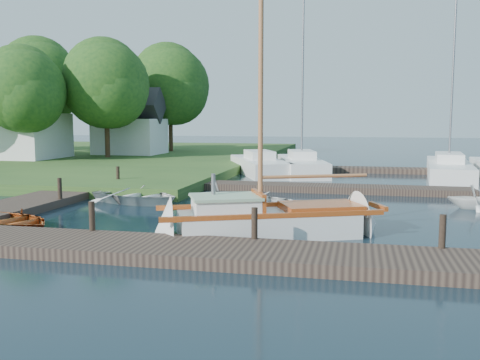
% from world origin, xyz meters
% --- Properties ---
extents(ground, '(160.00, 160.00, 0.00)m').
position_xyz_m(ground, '(0.00, 0.00, 0.00)').
color(ground, black).
rests_on(ground, ground).
extents(near_dock, '(18.00, 2.20, 0.30)m').
position_xyz_m(near_dock, '(0.00, -6.00, 0.15)').
color(near_dock, '#2C221D').
rests_on(near_dock, ground).
extents(left_dock, '(2.20, 18.00, 0.30)m').
position_xyz_m(left_dock, '(-8.00, 2.00, 0.15)').
color(left_dock, '#2C221D').
rests_on(left_dock, ground).
extents(far_dock, '(14.00, 1.60, 0.30)m').
position_xyz_m(far_dock, '(2.00, 6.50, 0.15)').
color(far_dock, '#2C221D').
rests_on(far_dock, ground).
extents(pontoon, '(30.00, 1.60, 0.30)m').
position_xyz_m(pontoon, '(10.00, 16.00, 0.15)').
color(pontoon, '#2C221D').
rests_on(pontoon, ground).
extents(mooring_post_1, '(0.16, 0.16, 0.80)m').
position_xyz_m(mooring_post_1, '(-3.00, -5.00, 0.70)').
color(mooring_post_1, black).
rests_on(mooring_post_1, near_dock).
extents(mooring_post_2, '(0.16, 0.16, 0.80)m').
position_xyz_m(mooring_post_2, '(1.50, -5.00, 0.70)').
color(mooring_post_2, black).
rests_on(mooring_post_2, near_dock).
extents(mooring_post_3, '(0.16, 0.16, 0.80)m').
position_xyz_m(mooring_post_3, '(6.00, -5.00, 0.70)').
color(mooring_post_3, black).
rests_on(mooring_post_3, near_dock).
extents(mooring_post_4, '(0.16, 0.16, 0.80)m').
position_xyz_m(mooring_post_4, '(-7.00, 0.00, 0.70)').
color(mooring_post_4, black).
rests_on(mooring_post_4, left_dock).
extents(mooring_post_5, '(0.16, 0.16, 0.80)m').
position_xyz_m(mooring_post_5, '(-7.00, 5.00, 0.70)').
color(mooring_post_5, black).
rests_on(mooring_post_5, left_dock).
extents(sailboat, '(7.34, 4.67, 9.83)m').
position_xyz_m(sailboat, '(1.67, -3.16, 0.34)').
color(sailboat, white).
rests_on(sailboat, ground).
extents(dinghy, '(4.04, 3.49, 0.70)m').
position_xyz_m(dinghy, '(-6.28, -4.03, 0.35)').
color(dinghy, '#8F320D').
rests_on(dinghy, ground).
extents(tender_a, '(4.35, 3.60, 0.78)m').
position_xyz_m(tender_a, '(-4.55, 1.48, 0.39)').
color(tender_a, white).
rests_on(tender_a, ground).
extents(tender_b, '(2.79, 2.61, 1.18)m').
position_xyz_m(tender_b, '(-1.18, 1.40, 0.59)').
color(tender_b, white).
rests_on(tender_b, ground).
extents(tender_c, '(4.21, 3.66, 0.73)m').
position_xyz_m(tender_c, '(0.58, 1.18, 0.36)').
color(tender_c, white).
rests_on(tender_c, ground).
extents(tender_d, '(2.10, 1.87, 1.01)m').
position_xyz_m(tender_d, '(8.26, 2.91, 0.51)').
color(tender_d, white).
rests_on(tender_d, ground).
extents(marina_boat_0, '(5.17, 8.25, 11.34)m').
position_xyz_m(marina_boat_0, '(-1.87, 13.70, 0.57)').
color(marina_boat_0, white).
rests_on(marina_boat_0, ground).
extents(marina_boat_1, '(4.09, 8.64, 11.39)m').
position_xyz_m(marina_boat_1, '(0.60, 14.46, 0.57)').
color(marina_boat_1, white).
rests_on(marina_boat_1, ground).
extents(marina_boat_3, '(3.17, 9.89, 11.48)m').
position_xyz_m(marina_boat_3, '(8.98, 13.79, 0.57)').
color(marina_boat_3, white).
rests_on(marina_boat_3, ground).
extents(house_a, '(6.30, 5.00, 6.29)m').
position_xyz_m(house_a, '(-20.00, 16.00, 2.96)').
color(house_a, silver).
rests_on(house_a, shore).
extents(house_c, '(5.25, 4.00, 5.28)m').
position_xyz_m(house_c, '(-14.00, 22.00, 2.58)').
color(house_c, silver).
rests_on(house_c, shore).
extents(tree_2, '(5.83, 5.75, 7.82)m').
position_xyz_m(tree_2, '(-18.00, 14.05, 5.25)').
color(tree_2, '#332114').
rests_on(tree_2, shore).
extents(tree_3, '(6.41, 6.38, 8.74)m').
position_xyz_m(tree_3, '(-14.00, 18.05, 5.81)').
color(tree_3, '#332114').
rests_on(tree_3, shore).
extents(tree_4, '(7.01, 7.01, 9.66)m').
position_xyz_m(tree_4, '(-22.00, 22.05, 6.37)').
color(tree_4, '#332114').
rests_on(tree_4, shore).
extents(tree_7, '(6.83, 6.83, 9.38)m').
position_xyz_m(tree_7, '(-12.00, 26.05, 6.20)').
color(tree_7, '#332114').
rests_on(tree_7, shore).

